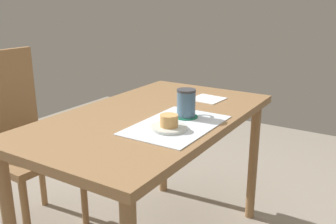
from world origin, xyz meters
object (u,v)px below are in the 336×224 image
(dining_table, at_px, (152,132))
(pastry_plate, at_px, (169,128))
(pastry, at_px, (169,121))
(coffee_mug, at_px, (186,103))
(wooden_chair, at_px, (19,137))

(dining_table, bearing_deg, pastry_plate, -127.69)
(pastry, height_order, coffee_mug, coffee_mug)
(pastry_plate, relative_size, coffee_mug, 1.22)
(dining_table, relative_size, wooden_chair, 1.28)
(pastry, xyz_separation_m, coffee_mug, (0.17, 0.02, 0.03))
(coffee_mug, bearing_deg, wooden_chair, 103.04)
(coffee_mug, bearing_deg, dining_table, 103.17)
(dining_table, height_order, coffee_mug, coffee_mug)
(pastry_plate, distance_m, coffee_mug, 0.18)
(wooden_chair, distance_m, coffee_mug, 0.93)
(dining_table, distance_m, coffee_mug, 0.22)
(dining_table, height_order, wooden_chair, wooden_chair)
(wooden_chair, bearing_deg, pastry, 94.58)
(pastry_plate, bearing_deg, wooden_chair, 91.91)
(dining_table, distance_m, wooden_chair, 0.74)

